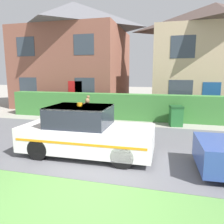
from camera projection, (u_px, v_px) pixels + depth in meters
name	position (u px, v px, depth m)	size (l,w,h in m)	color
ground_plane	(84.00, 199.00, 4.54)	(80.00, 80.00, 0.00)	gray
road_strip	(122.00, 144.00, 8.07)	(28.00, 5.94, 0.01)	#5B5B60
lawn_verge	(79.00, 207.00, 4.27)	(28.00, 2.03, 0.01)	#568C42
garden_hedge	(124.00, 107.00, 12.49)	(14.03, 0.78, 1.45)	#3D7F38
police_car	(85.00, 132.00, 6.92)	(4.18, 1.77, 1.67)	black
cat	(88.00, 100.00, 6.64)	(0.16, 0.29, 0.25)	brown
house_left	(75.00, 54.00, 17.79)	(8.23, 7.07, 8.17)	brown
house_right	(212.00, 58.00, 15.05)	(7.91, 6.05, 7.25)	tan
wheelie_bin	(176.00, 116.00, 10.89)	(0.73, 0.78, 1.02)	#23662D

